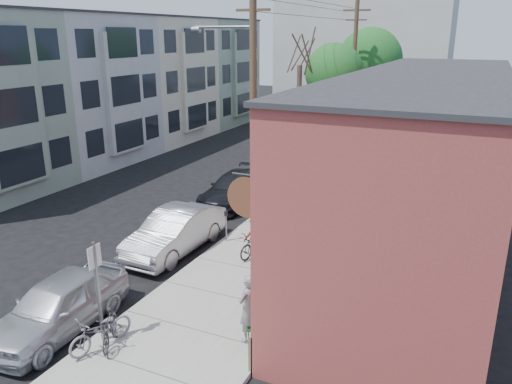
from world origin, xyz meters
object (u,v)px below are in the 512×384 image
at_px(car_1, 175,232).
at_px(patio_chair_b, 258,327).
at_px(tree_leafy_mid, 334,73).
at_px(patio_chair_a, 277,292).
at_px(parked_bike_b, 101,331).
at_px(car_0, 58,305).
at_px(tree_leafy_far, 370,60).
at_px(parked_bike_a, 109,328).
at_px(car_2, 235,189).
at_px(patron_grey, 248,307).
at_px(patron_green, 261,271).
at_px(bus, 310,109).
at_px(utility_pole_near, 252,100).
at_px(cyclist, 257,236).
at_px(car_3, 285,166).
at_px(parking_meter_near, 226,221).
at_px(parking_meter_far, 300,169).
at_px(tree_bare, 298,133).
at_px(sign_post, 97,282).

bearing_deg(car_1, patio_chair_b, -36.81).
xyz_separation_m(tree_leafy_mid, patio_chair_a, (3.08, -15.92, -5.17)).
height_order(parked_bike_b, car_0, car_0).
bearing_deg(tree_leafy_far, patio_chair_b, -82.96).
relative_size(parked_bike_a, car_2, 0.31).
bearing_deg(patron_grey, patron_green, -149.50).
relative_size(tree_leafy_far, patio_chair_b, 9.34).
distance_m(patron_grey, bus, 32.05).
distance_m(patron_grey, patron_green, 2.31).
xyz_separation_m(patron_grey, parked_bike_a, (-3.20, -1.68, -0.48)).
bearing_deg(utility_pole_near, tree_leafy_far, 88.79).
bearing_deg(cyclist, patio_chair_b, 97.95).
xyz_separation_m(patron_grey, bus, (-8.72, 30.83, 0.58)).
xyz_separation_m(patron_grey, car_1, (-5.06, 4.21, -0.30)).
distance_m(patron_grey, car_1, 6.59).
height_order(car_1, car_2, car_1).
bearing_deg(cyclist, bus, -92.30).
distance_m(tree_leafy_far, car_3, 12.86).
height_order(tree_leafy_far, car_0, tree_leafy_far).
relative_size(parking_meter_near, car_2, 0.25).
relative_size(tree_leafy_mid, tree_leafy_far, 0.89).
relative_size(tree_leafy_mid, parked_bike_b, 3.99).
bearing_deg(car_1, parking_meter_far, 83.17).
distance_m(tree_leafy_far, car_2, 17.87).
bearing_deg(patron_green, car_1, -124.77).
distance_m(parking_meter_near, parked_bike_a, 7.29).
height_order(parking_meter_far, car_0, car_0).
relative_size(patron_green, parked_bike_b, 0.92).
bearing_deg(patron_grey, parked_bike_a, -47.73).
xyz_separation_m(patio_chair_b, bus, (-9.01, 30.85, 1.08)).
height_order(patron_grey, cyclist, patron_grey).
bearing_deg(car_0, utility_pole_near, 78.53).
distance_m(tree_bare, car_0, 14.00).
bearing_deg(parking_meter_far, tree_bare, -74.87).
bearing_deg(car_1, patron_grey, -38.25).
relative_size(sign_post, parking_meter_far, 2.26).
bearing_deg(patron_grey, parking_meter_near, -132.51).
height_order(utility_pole_near, patron_grey, utility_pole_near).
distance_m(sign_post, cyclist, 6.74).
xyz_separation_m(tree_bare, tree_leafy_mid, (0.00, 5.80, 2.43)).
distance_m(parking_meter_far, patron_grey, 14.53).
bearing_deg(car_1, tree_leafy_far, 86.53).
bearing_deg(patron_grey, car_3, -147.37).
height_order(patron_grey, car_3, patron_grey).
distance_m(tree_leafy_mid, patron_green, 16.51).
bearing_deg(car_2, cyclist, -55.91).
bearing_deg(parking_meter_near, tree_bare, 85.13).
relative_size(sign_post, tree_bare, 0.44).
distance_m(tree_leafy_far, patio_chair_a, 25.92).
bearing_deg(car_3, parked_bike_a, -78.94).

